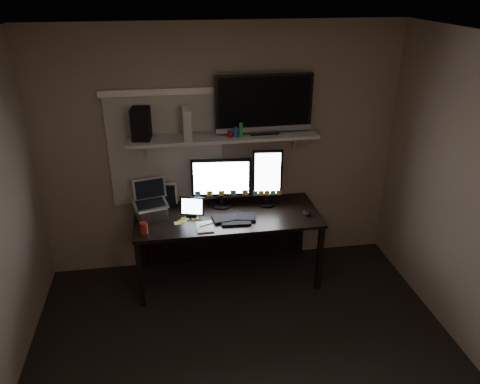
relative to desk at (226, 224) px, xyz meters
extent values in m
plane|color=black|center=(0.00, -1.55, -0.55)|extent=(3.60, 3.60, 0.00)
plane|color=silver|center=(0.00, -1.55, 1.95)|extent=(3.60, 3.60, 0.00)
plane|color=#796857|center=(0.00, 0.25, 0.70)|extent=(3.60, 0.00, 3.60)
cube|color=beige|center=(-0.55, 0.24, 0.75)|extent=(1.10, 0.02, 1.10)
cube|color=black|center=(0.00, -0.12, 0.16)|extent=(1.80, 0.75, 0.03)
cube|color=black|center=(0.00, 0.23, -0.20)|extent=(1.80, 0.02, 0.70)
cube|color=black|center=(-0.86, -0.46, -0.20)|extent=(0.05, 0.05, 0.70)
cube|color=black|center=(0.86, -0.46, -0.20)|extent=(0.05, 0.05, 0.70)
cube|color=black|center=(-0.86, 0.21, -0.20)|extent=(0.05, 0.05, 0.70)
cube|color=black|center=(0.86, 0.21, -0.20)|extent=(0.05, 0.05, 0.70)
cube|color=#AFB0AB|center=(0.00, 0.08, 0.91)|extent=(1.80, 0.35, 0.03)
cube|color=black|center=(-0.03, 0.07, 0.44)|extent=(0.60, 0.12, 0.52)
cube|color=black|center=(0.43, 0.03, 0.48)|extent=(0.30, 0.08, 0.60)
cube|color=black|center=(0.06, -0.23, 0.19)|extent=(0.43, 0.19, 0.03)
ellipsoid|color=black|center=(0.77, -0.25, 0.20)|extent=(0.08, 0.12, 0.04)
cube|color=silver|center=(-0.24, -0.34, 0.18)|extent=(0.16, 0.22, 0.01)
cube|color=black|center=(-0.34, -0.10, 0.28)|extent=(0.25, 0.16, 0.21)
cube|color=black|center=(-0.58, 0.18, 0.30)|extent=(0.21, 0.12, 0.25)
cube|color=#A7A7AB|center=(-0.73, -0.06, 0.35)|extent=(0.37, 0.32, 0.35)
cylinder|color=maroon|center=(-0.79, -0.36, 0.23)|extent=(0.08, 0.08, 0.10)
cube|color=black|center=(0.39, 0.09, 1.21)|extent=(0.93, 0.18, 0.56)
cube|color=silver|center=(-0.34, 0.05, 1.07)|extent=(0.07, 0.24, 0.28)
cube|color=black|center=(-0.76, 0.08, 1.07)|extent=(0.19, 0.22, 0.29)
camera|label=1|loc=(-0.53, -4.15, 2.31)|focal=35.00mm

